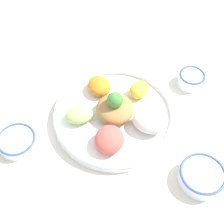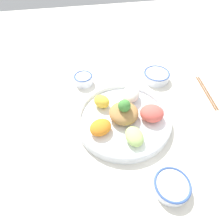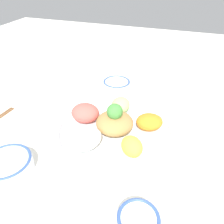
% 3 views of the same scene
% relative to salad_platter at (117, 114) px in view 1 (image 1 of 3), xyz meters
% --- Properties ---
extents(ground_plane, '(2.40, 2.40, 0.00)m').
position_rel_salad_platter_xyz_m(ground_plane, '(-0.03, 0.03, -0.03)').
color(ground_plane, silver).
extents(salad_platter, '(0.36, 0.36, 0.11)m').
position_rel_salad_platter_xyz_m(salad_platter, '(0.00, 0.00, 0.00)').
color(salad_platter, white).
rests_on(salad_platter, ground_plane).
extents(sauce_bowl_red, '(0.12, 0.12, 0.04)m').
position_rel_salad_platter_xyz_m(sauce_bowl_red, '(-0.20, -0.21, -0.00)').
color(sauce_bowl_red, white).
rests_on(sauce_bowl_red, ground_plane).
extents(rice_bowl_blue, '(0.08, 0.08, 0.04)m').
position_rel_salad_platter_xyz_m(rice_bowl_blue, '(0.13, -0.25, -0.00)').
color(rice_bowl_blue, white).
rests_on(rice_bowl_blue, ground_plane).
extents(sauce_bowl_dark, '(0.11, 0.11, 0.03)m').
position_rel_salad_platter_xyz_m(sauce_bowl_dark, '(-0.08, 0.27, -0.01)').
color(sauce_bowl_dark, white).
rests_on(sauce_bowl_dark, ground_plane).
extents(serving_spoon_main, '(0.07, 0.13, 0.01)m').
position_rel_salad_platter_xyz_m(serving_spoon_main, '(-0.24, 0.20, -0.02)').
color(serving_spoon_main, silver).
rests_on(serving_spoon_main, ground_plane).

